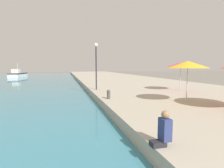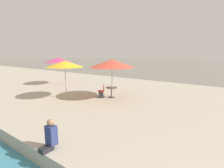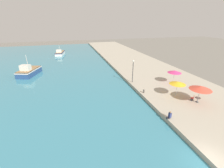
{
  "view_description": "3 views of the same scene",
  "coord_description": "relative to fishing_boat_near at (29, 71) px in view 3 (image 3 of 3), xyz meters",
  "views": [
    {
      "loc": [
        -2.37,
        2.2,
        2.87
      ],
      "look_at": [
        1.5,
        16.51,
        1.39
      ],
      "focal_mm": 28.0,
      "sensor_mm": 36.0,
      "label": 1
    },
    {
      "loc": [
        -2.75,
        1.7,
        3.75
      ],
      "look_at": [
        6.94,
        8.86,
        1.59
      ],
      "focal_mm": 28.0,
      "sensor_mm": 36.0,
      "label": 2
    },
    {
      "loc": [
        -11.05,
        -6.81,
        12.08
      ],
      "look_at": [
        -4.0,
        18.0,
        1.19
      ],
      "focal_mm": 24.0,
      "sensor_mm": 36.0,
      "label": 3
    }
  ],
  "objects": [
    {
      "name": "lamppost",
      "position": [
        21.47,
        -12.29,
        2.69
      ],
      "size": [
        0.36,
        0.36,
        4.56
      ],
      "color": "#232328",
      "rests_on": "quay_promenade"
    },
    {
      "name": "cafe_umbrella_striped",
      "position": [
        28.98,
        -15.1,
        2.05
      ],
      "size": [
        2.59,
        2.59,
        2.69
      ],
      "color": "#B7B7B7",
      "rests_on": "quay_promenade"
    },
    {
      "name": "cafe_table",
      "position": [
        27.85,
        -22.53,
        0.13
      ],
      "size": [
        0.8,
        0.8,
        0.74
      ],
      "color": "#333338",
      "rests_on": "quay_promenade"
    },
    {
      "name": "fishing_boat_near",
      "position": [
        0.0,
        0.0,
        0.0
      ],
      "size": [
        4.99,
        7.01,
        4.85
      ],
      "rotation": [
        0.0,
        0.0,
        -0.33
      ],
      "color": "navy",
      "rests_on": "water_basin"
    },
    {
      "name": "quay_promenade",
      "position": [
        28.86,
        5.52,
        -0.7
      ],
      "size": [
        16.0,
        90.0,
        0.59
      ],
      "color": "#B2A893",
      "rests_on": "ground_plane"
    },
    {
      "name": "cafe_umbrella_pink",
      "position": [
        27.8,
        -22.62,
        2.04
      ],
      "size": [
        3.12,
        3.12,
        2.72
      ],
      "color": "#B7B7B7",
      "rests_on": "quay_promenade"
    },
    {
      "name": "water_basin",
      "position": [
        -7.14,
        5.52,
        -0.97
      ],
      "size": [
        56.0,
        90.0,
        0.04
      ],
      "color": "teal",
      "rests_on": "ground_plane"
    },
    {
      "name": "cafe_umbrella_white",
      "position": [
        25.88,
        -19.98,
        2.0
      ],
      "size": [
        2.54,
        2.54,
        2.63
      ],
      "color": "#B7B7B7",
      "rests_on": "quay_promenade"
    },
    {
      "name": "mooring_bollard",
      "position": [
        21.45,
        -17.4,
        -0.06
      ],
      "size": [
        0.26,
        0.26,
        0.65
      ],
      "color": "#4C4742",
      "rests_on": "quay_promenade"
    },
    {
      "name": "ground_plane",
      "position": [
        20.86,
        -31.48,
        -0.99
      ],
      "size": [
        200.0,
        200.0,
        0.0
      ],
      "primitive_type": "plane",
      "color": "slate"
    },
    {
      "name": "cafe_chair_left",
      "position": [
        27.4,
        -21.97,
        -0.08
      ],
      "size": [
        0.58,
        0.59,
        0.91
      ],
      "rotation": [
        0.0,
        0.0,
        0.68
      ],
      "color": "#2D2D33",
      "rests_on": "quay_promenade"
    },
    {
      "name": "person_at_quay",
      "position": [
        21.19,
        -24.97,
        0.05
      ],
      "size": [
        0.56,
        0.36,
        1.04
      ],
      "color": "#232328",
      "rests_on": "quay_promenade"
    },
    {
      "name": "fishing_boat_mid",
      "position": [
        6.29,
        22.52,
        -0.2
      ],
      "size": [
        3.58,
        7.0,
        3.78
      ],
      "rotation": [
        0.0,
        0.0,
        -0.16
      ],
      "color": "white",
      "rests_on": "water_basin"
    }
  ]
}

